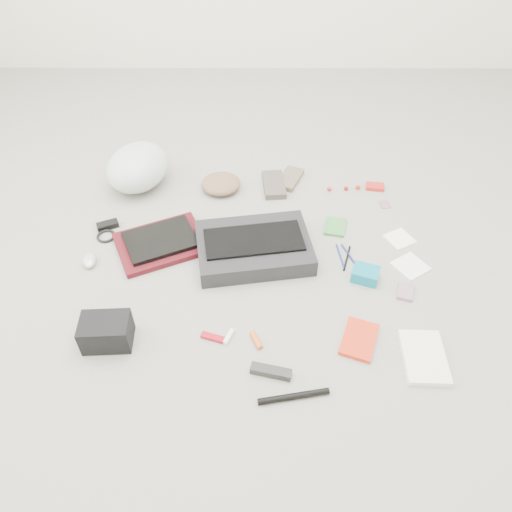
{
  "coord_description": "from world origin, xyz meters",
  "views": [
    {
      "loc": [
        0.01,
        -1.54,
        1.58
      ],
      "look_at": [
        0.0,
        0.0,
        0.05
      ],
      "focal_mm": 35.0,
      "sensor_mm": 36.0,
      "label": 1
    }
  ],
  "objects_px": {
    "laptop": "(161,240)",
    "accordion_wallet": "(365,274)",
    "messenger_bag": "(254,247)",
    "camera_bag": "(106,332)",
    "book_red": "(359,339)",
    "bike_helmet": "(138,167)"
  },
  "relations": [
    {
      "from": "accordion_wallet",
      "to": "bike_helmet",
      "type": "bearing_deg",
      "value": 168.03
    },
    {
      "from": "bike_helmet",
      "to": "laptop",
      "type": "bearing_deg",
      "value": -47.01
    },
    {
      "from": "laptop",
      "to": "book_red",
      "type": "height_order",
      "value": "laptop"
    },
    {
      "from": "bike_helmet",
      "to": "camera_bag",
      "type": "xyz_separation_m",
      "value": [
        0.05,
        -1.0,
        -0.05
      ]
    },
    {
      "from": "bike_helmet",
      "to": "book_red",
      "type": "bearing_deg",
      "value": -22.1
    },
    {
      "from": "messenger_bag",
      "to": "accordion_wallet",
      "type": "bearing_deg",
      "value": -26.22
    },
    {
      "from": "camera_bag",
      "to": "book_red",
      "type": "bearing_deg",
      "value": -2.61
    },
    {
      "from": "camera_bag",
      "to": "book_red",
      "type": "xyz_separation_m",
      "value": [
        0.96,
        0.01,
        -0.05
      ]
    },
    {
      "from": "messenger_bag",
      "to": "accordion_wallet",
      "type": "distance_m",
      "value": 0.5
    },
    {
      "from": "messenger_bag",
      "to": "accordion_wallet",
      "type": "height_order",
      "value": "messenger_bag"
    },
    {
      "from": "messenger_bag",
      "to": "camera_bag",
      "type": "relative_size",
      "value": 2.72
    },
    {
      "from": "laptop",
      "to": "accordion_wallet",
      "type": "relative_size",
      "value": 2.81
    },
    {
      "from": "book_red",
      "to": "accordion_wallet",
      "type": "relative_size",
      "value": 1.65
    },
    {
      "from": "laptop",
      "to": "camera_bag",
      "type": "distance_m",
      "value": 0.55
    },
    {
      "from": "messenger_bag",
      "to": "laptop",
      "type": "height_order",
      "value": "messenger_bag"
    },
    {
      "from": "book_red",
      "to": "messenger_bag",
      "type": "bearing_deg",
      "value": 151.09
    },
    {
      "from": "messenger_bag",
      "to": "book_red",
      "type": "xyz_separation_m",
      "value": [
        0.41,
        -0.47,
        -0.03
      ]
    },
    {
      "from": "messenger_bag",
      "to": "book_red",
      "type": "bearing_deg",
      "value": -58.32
    },
    {
      "from": "laptop",
      "to": "accordion_wallet",
      "type": "xyz_separation_m",
      "value": [
        0.9,
        -0.2,
        -0.01
      ]
    },
    {
      "from": "laptop",
      "to": "camera_bag",
      "type": "height_order",
      "value": "camera_bag"
    },
    {
      "from": "laptop",
      "to": "camera_bag",
      "type": "relative_size",
      "value": 1.68
    },
    {
      "from": "camera_bag",
      "to": "accordion_wallet",
      "type": "distance_m",
      "value": 1.08
    }
  ]
}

